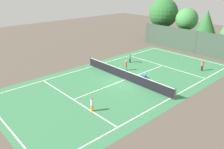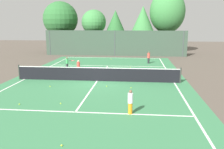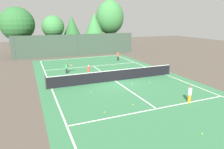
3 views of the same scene
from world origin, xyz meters
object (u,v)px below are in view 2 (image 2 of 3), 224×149
(tennis_ball_6, at_px, (130,67))
(player_1, at_px, (68,63))
(tennis_ball_1, at_px, (111,59))
(tennis_ball_2, at_px, (19,104))
(player_3, at_px, (78,67))
(tennis_ball_0, at_px, (107,86))
(tennis_ball_7, at_px, (62,145))
(player_0, at_px, (149,57))
(ball_crate, at_px, (114,74))
(tennis_ball_3, at_px, (131,88))
(tennis_ball_4, at_px, (61,103))
(player_2, at_px, (130,102))
(tennis_ball_5, at_px, (50,86))

(tennis_ball_6, bearing_deg, player_1, -167.16)
(tennis_ball_1, bearing_deg, tennis_ball_2, -100.36)
(player_3, bearing_deg, tennis_ball_1, 79.06)
(tennis_ball_6, bearing_deg, tennis_ball_0, -100.62)
(tennis_ball_7, bearing_deg, player_1, 105.06)
(player_0, distance_m, ball_crate, 7.31)
(player_3, height_order, tennis_ball_3, player_3)
(player_0, relative_size, tennis_ball_1, 18.66)
(tennis_ball_2, distance_m, tennis_ball_4, 2.11)
(player_2, bearing_deg, tennis_ball_3, 91.04)
(player_1, distance_m, tennis_ball_5, 6.39)
(player_0, height_order, player_1, player_0)
(tennis_ball_6, bearing_deg, tennis_ball_2, -115.45)
(player_3, relative_size, ball_crate, 2.62)
(player_0, bearing_deg, tennis_ball_0, -107.72)
(ball_crate, bearing_deg, tennis_ball_2, -119.75)
(player_3, bearing_deg, player_0, 47.17)
(player_0, xyz_separation_m, tennis_ball_4, (-5.11, -13.65, -0.60))
(player_3, relative_size, tennis_ball_4, 18.13)
(tennis_ball_3, height_order, tennis_ball_4, same)
(player_3, xyz_separation_m, tennis_ball_0, (2.73, -3.54, -0.58))
(player_2, xyz_separation_m, tennis_ball_7, (-2.25, -3.31, -0.55))
(tennis_ball_0, bearing_deg, player_0, 72.28)
(player_2, distance_m, player_3, 9.43)
(player_3, xyz_separation_m, tennis_ball_1, (1.73, 8.93, -0.58))
(tennis_ball_7, bearing_deg, tennis_ball_5, 112.35)
(player_3, height_order, tennis_ball_1, player_3)
(tennis_ball_6, bearing_deg, tennis_ball_3, -87.98)
(player_0, xyz_separation_m, tennis_ball_2, (-7.19, -13.98, -0.60))
(tennis_ball_1, height_order, tennis_ball_4, same)
(player_2, bearing_deg, tennis_ball_2, 173.03)
(player_0, relative_size, player_1, 1.13)
(player_0, xyz_separation_m, tennis_ball_1, (-4.17, 2.57, -0.60))
(player_1, bearing_deg, ball_crate, -30.99)
(player_1, bearing_deg, tennis_ball_2, -88.33)
(player_3, bearing_deg, tennis_ball_0, -52.31)
(player_2, height_order, tennis_ball_6, player_2)
(ball_crate, bearing_deg, tennis_ball_6, 73.30)
(tennis_ball_0, xyz_separation_m, tennis_ball_5, (-3.71, -0.40, 0.00))
(player_1, distance_m, player_3, 2.88)
(ball_crate, bearing_deg, tennis_ball_4, -106.73)
(tennis_ball_4, bearing_deg, tennis_ball_1, 86.68)
(tennis_ball_3, xyz_separation_m, tennis_ball_7, (-2.17, -7.89, 0.00))
(tennis_ball_6, bearing_deg, player_3, -137.86)
(player_3, xyz_separation_m, tennis_ball_7, (2.19, -11.64, -0.58))
(player_2, distance_m, tennis_ball_5, 6.99)
(player_1, xyz_separation_m, player_3, (1.59, -2.40, 0.04))
(tennis_ball_3, bearing_deg, player_0, 81.31)
(player_0, height_order, tennis_ball_7, player_0)
(tennis_ball_0, bearing_deg, tennis_ball_7, -93.86)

